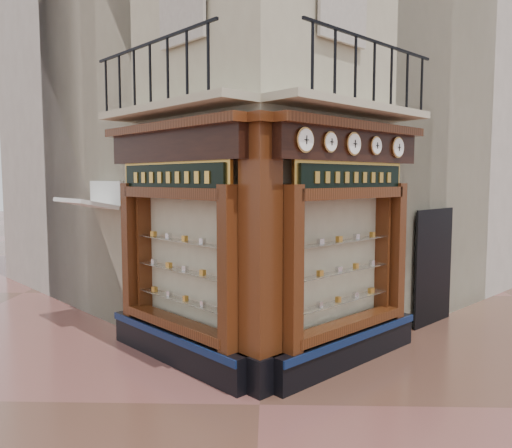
{
  "coord_description": "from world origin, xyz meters",
  "views": [
    {
      "loc": [
        0.14,
        -6.56,
        3.08
      ],
      "look_at": [
        -0.11,
        2.0,
        2.3
      ],
      "focal_mm": 35.0,
      "sensor_mm": 36.0,
      "label": 1
    }
  ],
  "objects_px": {
    "clock_b": "(330,142)",
    "awning": "(90,329)",
    "clock_e": "(398,147)",
    "signboard_right": "(353,177)",
    "corner_pilaster": "(260,258)",
    "signboard_left": "(172,177)",
    "clock_c": "(353,144)",
    "clock_a": "(305,140)",
    "clock_d": "(376,146)"
  },
  "relations": [
    {
      "from": "clock_b",
      "to": "awning",
      "type": "relative_size",
      "value": 0.24
    },
    {
      "from": "clock_e",
      "to": "signboard_right",
      "type": "distance_m",
      "value": 1.26
    },
    {
      "from": "corner_pilaster",
      "to": "signboard_left",
      "type": "distance_m",
      "value": 2.12
    },
    {
      "from": "clock_e",
      "to": "clock_c",
      "type": "bearing_deg",
      "value": -180.0
    },
    {
      "from": "clock_c",
      "to": "clock_a",
      "type": "bearing_deg",
      "value": -180.0
    },
    {
      "from": "clock_c",
      "to": "signboard_right",
      "type": "height_order",
      "value": "clock_c"
    },
    {
      "from": "signboard_left",
      "to": "signboard_right",
      "type": "distance_m",
      "value": 2.92
    },
    {
      "from": "clock_e",
      "to": "signboard_right",
      "type": "height_order",
      "value": "clock_e"
    },
    {
      "from": "clock_b",
      "to": "clock_c",
      "type": "bearing_deg",
      "value": -0.0
    },
    {
      "from": "clock_d",
      "to": "clock_a",
      "type": "bearing_deg",
      "value": -180.0
    },
    {
      "from": "clock_b",
      "to": "clock_e",
      "type": "relative_size",
      "value": 0.85
    },
    {
      "from": "clock_b",
      "to": "clock_d",
      "type": "height_order",
      "value": "clock_b"
    },
    {
      "from": "clock_c",
      "to": "signboard_right",
      "type": "bearing_deg",
      "value": 36.29
    },
    {
      "from": "clock_b",
      "to": "signboard_left",
      "type": "bearing_deg",
      "value": 121.47
    },
    {
      "from": "clock_a",
      "to": "signboard_right",
      "type": "xyz_separation_m",
      "value": [
        0.84,
        1.0,
        -0.52
      ]
    },
    {
      "from": "clock_b",
      "to": "signboard_right",
      "type": "distance_m",
      "value": 0.91
    },
    {
      "from": "clock_b",
      "to": "clock_e",
      "type": "xyz_separation_m",
      "value": [
        1.33,
        1.33,
        -0.0
      ]
    },
    {
      "from": "corner_pilaster",
      "to": "clock_d",
      "type": "height_order",
      "value": "corner_pilaster"
    },
    {
      "from": "clock_a",
      "to": "clock_c",
      "type": "height_order",
      "value": "clock_c"
    },
    {
      "from": "corner_pilaster",
      "to": "clock_c",
      "type": "xyz_separation_m",
      "value": [
        1.43,
        0.83,
        1.67
      ]
    },
    {
      "from": "clock_c",
      "to": "clock_d",
      "type": "distance_m",
      "value": 0.62
    },
    {
      "from": "clock_a",
      "to": "signboard_right",
      "type": "relative_size",
      "value": 0.18
    },
    {
      "from": "clock_a",
      "to": "clock_d",
      "type": "xyz_separation_m",
      "value": [
        1.25,
        1.25,
        0.0
      ]
    },
    {
      "from": "signboard_right",
      "to": "clock_b",
      "type": "bearing_deg",
      "value": -171.43
    },
    {
      "from": "clock_d",
      "to": "awning",
      "type": "relative_size",
      "value": 0.23
    },
    {
      "from": "clock_a",
      "to": "signboard_left",
      "type": "height_order",
      "value": "clock_a"
    },
    {
      "from": "clock_a",
      "to": "signboard_left",
      "type": "xyz_separation_m",
      "value": [
        -2.08,
        1.0,
        -0.52
      ]
    },
    {
      "from": "corner_pilaster",
      "to": "clock_e",
      "type": "distance_m",
      "value": 3.37
    },
    {
      "from": "signboard_left",
      "to": "signboard_right",
      "type": "bearing_deg",
      "value": -135.0
    },
    {
      "from": "clock_a",
      "to": "signboard_right",
      "type": "distance_m",
      "value": 1.41
    },
    {
      "from": "clock_d",
      "to": "awning",
      "type": "bearing_deg",
      "value": 118.6
    },
    {
      "from": "clock_c",
      "to": "clock_e",
      "type": "relative_size",
      "value": 1.0
    },
    {
      "from": "clock_d",
      "to": "clock_e",
      "type": "relative_size",
      "value": 0.84
    },
    {
      "from": "awning",
      "to": "clock_b",
      "type": "bearing_deg",
      "value": -163.1
    },
    {
      "from": "clock_b",
      "to": "signboard_left",
      "type": "height_order",
      "value": "clock_b"
    },
    {
      "from": "clock_b",
      "to": "signboard_left",
      "type": "xyz_separation_m",
      "value": [
        -2.48,
        0.6,
        -0.52
      ]
    },
    {
      "from": "corner_pilaster",
      "to": "clock_e",
      "type": "relative_size",
      "value": 10.88
    },
    {
      "from": "clock_a",
      "to": "clock_e",
      "type": "xyz_separation_m",
      "value": [
        1.73,
        1.73,
        0.0
      ]
    },
    {
      "from": "clock_c",
      "to": "clock_d",
      "type": "bearing_deg",
      "value": 0.0
    },
    {
      "from": "signboard_left",
      "to": "clock_d",
      "type": "bearing_deg",
      "value": -130.64
    },
    {
      "from": "clock_b",
      "to": "clock_c",
      "type": "relative_size",
      "value": 0.85
    },
    {
      "from": "clock_e",
      "to": "awning",
      "type": "bearing_deg",
      "value": 124.24
    },
    {
      "from": "clock_c",
      "to": "clock_d",
      "type": "height_order",
      "value": "clock_c"
    },
    {
      "from": "signboard_left",
      "to": "corner_pilaster",
      "type": "bearing_deg",
      "value": -169.75
    },
    {
      "from": "corner_pilaster",
      "to": "clock_b",
      "type": "distance_m",
      "value": 2.0
    },
    {
      "from": "clock_d",
      "to": "signboard_right",
      "type": "xyz_separation_m",
      "value": [
        -0.41,
        -0.25,
        -0.52
      ]
    },
    {
      "from": "clock_e",
      "to": "clock_a",
      "type": "bearing_deg",
      "value": 180.0
    },
    {
      "from": "clock_e",
      "to": "signboard_left",
      "type": "relative_size",
      "value": 0.17
    },
    {
      "from": "awning",
      "to": "signboard_left",
      "type": "bearing_deg",
      "value": -176.26
    },
    {
      "from": "corner_pilaster",
      "to": "clock_c",
      "type": "distance_m",
      "value": 2.35
    }
  ]
}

